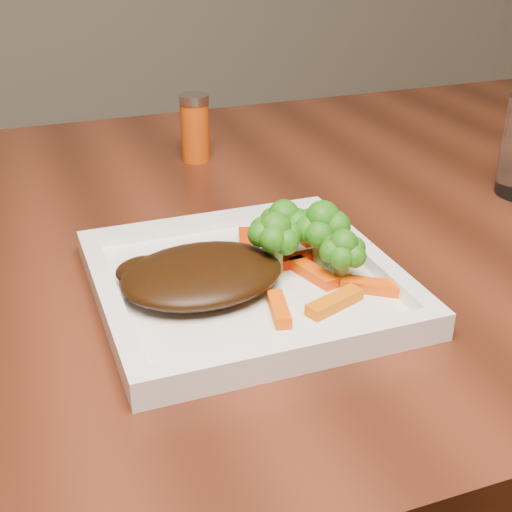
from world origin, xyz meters
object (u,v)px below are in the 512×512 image
object	(u,v)px
plate	(246,287)
spice_shaker	(195,128)
steak	(202,274)
dining_table	(265,456)

from	to	relation	value
plate	spice_shaker	bearing A→B (deg)	80.97
plate	steak	distance (m)	0.05
spice_shaker	dining_table	bearing A→B (deg)	-82.43
steak	spice_shaker	distance (m)	0.38
plate	spice_shaker	xyz separation A→B (m)	(0.06, 0.37, 0.04)
plate	steak	world-z (taller)	steak
plate	spice_shaker	size ratio (longest dim) A/B	2.93
dining_table	steak	size ratio (longest dim) A/B	10.63
dining_table	steak	world-z (taller)	steak
dining_table	steak	xyz separation A→B (m)	(-0.13, -0.17, 0.40)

